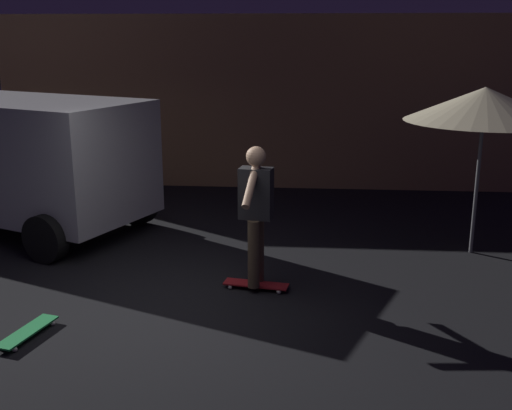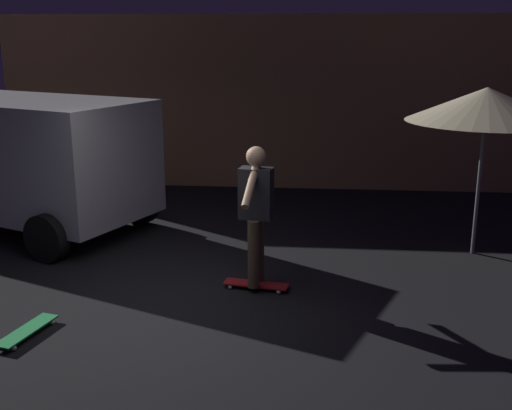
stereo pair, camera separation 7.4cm
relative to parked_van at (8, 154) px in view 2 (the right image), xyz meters
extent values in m
plane|color=black|center=(3.08, -3.02, -1.16)|extent=(28.00, 28.00, 0.00)
cube|color=#AD7F56|center=(3.74, 5.02, 0.51)|extent=(10.27, 4.27, 3.34)
cube|color=#B2B2B7|center=(0.01, 0.00, 0.02)|extent=(4.98, 3.53, 1.70)
cylinder|color=black|center=(1.24, -1.59, -0.83)|extent=(0.69, 0.46, 0.66)
cylinder|color=black|center=(2.01, 0.23, -0.83)|extent=(0.69, 0.46, 0.66)
cylinder|color=slate|center=(7.03, -0.74, -0.06)|extent=(0.05, 0.05, 2.20)
cone|color=beige|center=(7.03, -0.74, 0.91)|extent=(2.10, 2.10, 0.45)
cube|color=#AD1E23|center=(4.12, -2.30, -1.10)|extent=(0.80, 0.33, 0.02)
sphere|color=silver|center=(4.43, -2.26, -1.13)|extent=(0.05, 0.05, 0.05)
sphere|color=silver|center=(4.41, -2.43, -1.13)|extent=(0.05, 0.05, 0.05)
sphere|color=silver|center=(3.84, -2.16, -1.13)|extent=(0.05, 0.05, 0.05)
sphere|color=silver|center=(3.81, -2.33, -1.13)|extent=(0.05, 0.05, 0.05)
cube|color=green|center=(1.91, -3.73, -1.10)|extent=(0.38, 0.81, 0.02)
sphere|color=silver|center=(1.90, -3.41, -1.13)|extent=(0.05, 0.05, 0.05)
sphere|color=silver|center=(2.07, -3.45, -1.13)|extent=(0.05, 0.05, 0.05)
sphere|color=silver|center=(1.76, -4.00, -1.13)|extent=(0.05, 0.05, 0.05)
sphere|color=silver|center=(1.92, -4.04, -1.13)|extent=(0.05, 0.05, 0.05)
cylinder|color=brown|center=(4.14, -2.19, -0.68)|extent=(0.14, 0.14, 0.82)
cylinder|color=brown|center=(4.11, -2.41, -0.68)|extent=(0.14, 0.14, 0.82)
cube|color=#262628|center=(4.12, -2.30, 0.03)|extent=(0.41, 0.28, 0.60)
sphere|color=tan|center=(4.12, -2.30, 0.46)|extent=(0.23, 0.23, 0.23)
cylinder|color=tan|center=(4.16, -2.08, 0.18)|extent=(0.18, 0.55, 0.46)
cylinder|color=tan|center=(4.09, -2.51, 0.18)|extent=(0.18, 0.55, 0.46)
camera|label=1|loc=(4.70, -9.30, 1.81)|focal=43.97mm
camera|label=2|loc=(4.77, -9.29, 1.81)|focal=43.97mm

